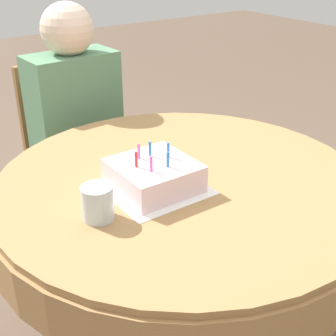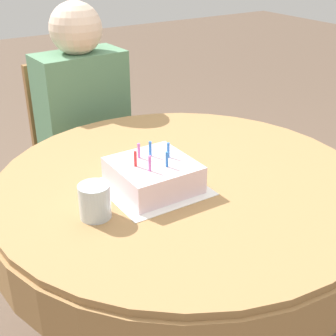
# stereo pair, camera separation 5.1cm
# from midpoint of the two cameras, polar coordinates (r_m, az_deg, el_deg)

# --- Properties ---
(dining_table) EXTENTS (1.10, 1.10, 0.74)m
(dining_table) POSITION_cam_midpoint_polar(r_m,az_deg,el_deg) (1.40, 2.78, -4.37)
(dining_table) COLOR #9E7547
(dining_table) RESTS_ON ground_plane
(chair) EXTENTS (0.40, 0.40, 0.88)m
(chair) POSITION_cam_midpoint_polar(r_m,az_deg,el_deg) (2.14, -9.97, 1.91)
(chair) COLOR brown
(chair) RESTS_ON ground_plane
(person) EXTENTS (0.37, 0.30, 1.15)m
(person) POSITION_cam_midpoint_polar(r_m,az_deg,el_deg) (1.99, -9.31, 6.50)
(person) COLOR beige
(person) RESTS_ON ground_plane
(napkin) EXTENTS (0.26, 0.26, 0.00)m
(napkin) POSITION_cam_midpoint_polar(r_m,az_deg,el_deg) (1.30, -0.68, -2.38)
(napkin) COLOR white
(napkin) RESTS_ON dining_table
(birthday_cake) EXTENTS (0.21, 0.21, 0.12)m
(birthday_cake) POSITION_cam_midpoint_polar(r_m,az_deg,el_deg) (1.28, -0.69, -0.85)
(birthday_cake) COLOR silver
(birthday_cake) RESTS_ON dining_table
(drinking_glass) EXTENTS (0.08, 0.08, 0.09)m
(drinking_glass) POSITION_cam_midpoint_polar(r_m,az_deg,el_deg) (1.16, -7.67, -4.05)
(drinking_glass) COLOR silver
(drinking_glass) RESTS_ON dining_table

